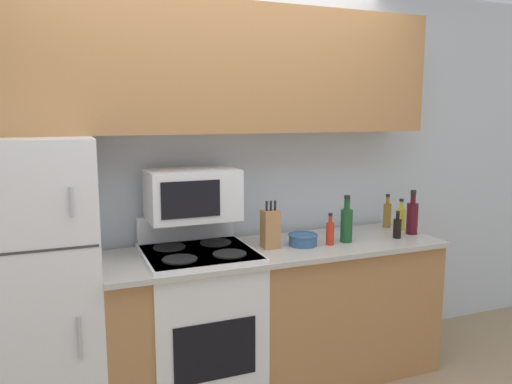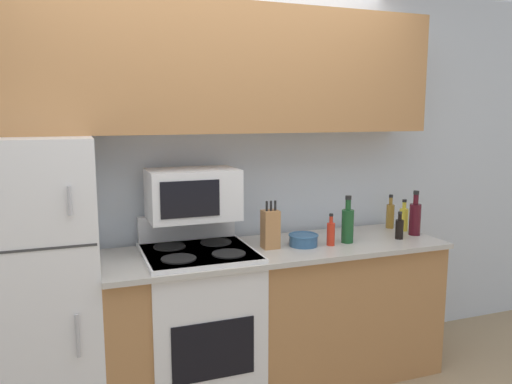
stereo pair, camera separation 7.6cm
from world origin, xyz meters
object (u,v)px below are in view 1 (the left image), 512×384
at_px(microwave, 192,194).
at_px(bottle_vinegar, 387,214).
at_px(knife_block, 270,229).
at_px(bottle_cooking_spray, 401,218).
at_px(bottle_wine_red, 412,217).
at_px(refrigerator, 31,290).
at_px(bowl, 303,239).
at_px(bottle_hot_sauce, 330,232).
at_px(bottle_wine_green, 346,224).
at_px(stove, 200,323).
at_px(bottle_soy_sauce, 397,227).

distance_m(microwave, bottle_vinegar, 1.46).
distance_m(knife_block, bottle_cooking_spray, 1.04).
bearing_deg(bottle_wine_red, refrigerator, 178.20).
height_order(bowl, bottle_hot_sauce, bottle_hot_sauce).
xyz_separation_m(bottle_wine_green, bottle_wine_red, (0.53, 0.02, 0.00)).
bearing_deg(microwave, bottle_wine_green, -11.21).
bearing_deg(bottle_wine_red, microwave, 173.44).
xyz_separation_m(microwave, bottle_vinegar, (1.44, 0.06, -0.24)).
relative_size(stove, bottle_hot_sauce, 5.36).
xyz_separation_m(bowl, bottle_wine_red, (0.82, -0.01, 0.08)).
height_order(stove, bottle_cooking_spray, bottle_cooking_spray).
distance_m(knife_block, bottle_hot_sauce, 0.38).
bearing_deg(bottle_wine_red, bottle_cooking_spray, 87.30).
distance_m(bowl, bottle_cooking_spray, 0.84).
height_order(microwave, knife_block, microwave).
bearing_deg(refrigerator, bottle_vinegar, 3.80).
bearing_deg(bottle_soy_sauce, microwave, 170.22).
bearing_deg(bottle_wine_green, bottle_wine_red, 1.97).
bearing_deg(bottle_soy_sauce, bottle_wine_red, 18.98).
distance_m(stove, bottle_cooking_spray, 1.57).
distance_m(bowl, bottle_wine_red, 0.83).
height_order(stove, bottle_wine_green, bottle_wine_green).
distance_m(refrigerator, bottle_vinegar, 2.35).
xyz_separation_m(bottle_wine_red, bottle_vinegar, (-0.03, 0.23, -0.02)).
xyz_separation_m(bottle_cooking_spray, bottle_wine_red, (-0.01, -0.13, 0.03)).
bearing_deg(knife_block, refrigerator, 178.13).
bearing_deg(knife_block, bottle_cooking_spray, 5.29).
bearing_deg(bottle_soy_sauce, bottle_vinegar, 65.47).
bearing_deg(bottle_soy_sauce, bottle_cooking_spray, 47.19).
bearing_deg(microwave, bottle_cooking_spray, -1.65).
bearing_deg(bottle_cooking_spray, knife_block, -174.71).
distance_m(stove, bottle_hot_sauce, 0.96).
bearing_deg(bowl, bottle_wine_green, -4.75).
distance_m(bottle_soy_sauce, bottle_wine_green, 0.37).
distance_m(refrigerator, bottle_soy_sauce, 2.22).
xyz_separation_m(knife_block, bowl, (0.21, -0.02, -0.08)).
height_order(bottle_soy_sauce, bottle_wine_green, bottle_wine_green).
bearing_deg(refrigerator, microwave, 6.06).
distance_m(stove, bottle_soy_sauce, 1.40).
height_order(refrigerator, knife_block, refrigerator).
xyz_separation_m(bottle_wine_green, bottle_cooking_spray, (0.53, 0.15, -0.03)).
distance_m(bottle_hot_sauce, bottle_vinegar, 0.68).
xyz_separation_m(stove, bottle_vinegar, (1.44, 0.18, 0.51)).
height_order(bowl, bottle_wine_green, bottle_wine_green).
xyz_separation_m(refrigerator, bottle_cooking_spray, (2.38, 0.05, 0.18)).
xyz_separation_m(bottle_hot_sauce, bottle_wine_green, (0.13, 0.02, 0.04)).
distance_m(bottle_soy_sauce, bottle_hot_sauce, 0.50).
xyz_separation_m(bottle_soy_sauce, bottle_hot_sauce, (-0.50, 0.01, 0.01)).
bearing_deg(microwave, knife_block, -17.44).
distance_m(stove, bowl, 0.80).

